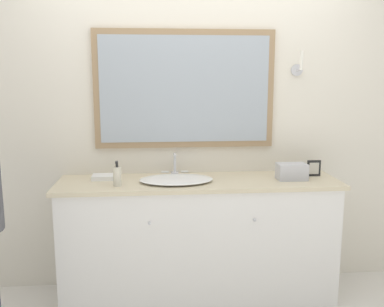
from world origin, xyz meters
name	(u,v)px	position (x,y,z in m)	size (l,w,h in m)	color
wall_back	(195,124)	(0.00, 0.60, 1.29)	(8.00, 0.18, 2.55)	silver
vanity_counter	(199,239)	(0.00, 0.30, 0.45)	(2.05, 0.54, 0.90)	white
sink_basin	(176,179)	(-0.17, 0.28, 0.92)	(0.53, 0.40, 0.18)	white
soap_bottle	(117,176)	(-0.58, 0.19, 0.97)	(0.06, 0.06, 0.18)	beige
appliance_box	(292,172)	(0.68, 0.27, 0.96)	(0.21, 0.13, 0.12)	#BCBCC1
picture_frame	(314,168)	(0.88, 0.36, 0.96)	(0.10, 0.01, 0.12)	black
hand_towel_near_sink	(104,177)	(-0.69, 0.40, 0.92)	(0.17, 0.13, 0.03)	white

